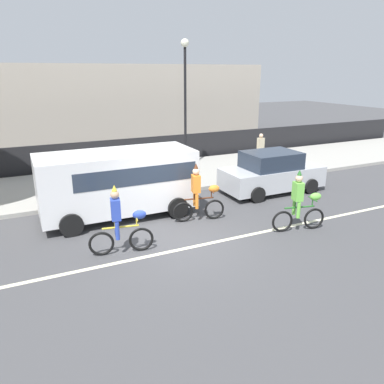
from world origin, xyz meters
name	(u,v)px	position (x,y,z in m)	size (l,w,h in m)	color
ground_plane	(182,241)	(0.00, 0.00, 0.00)	(80.00, 80.00, 0.00)	#424244
road_centre_line	(189,248)	(0.00, -0.50, 0.00)	(36.00, 0.14, 0.01)	beige
sidewalk_curb	(122,181)	(0.00, 6.50, 0.07)	(60.00, 5.00, 0.15)	#9E9B93
fence_line	(106,154)	(0.00, 9.40, 0.70)	(40.00, 0.08, 1.40)	black
building_backdrop	(49,104)	(-1.65, 18.00, 2.54)	(28.00, 8.00, 5.07)	#B2A899
parade_cyclist_cobalt	(121,224)	(-1.74, -0.01, 0.84)	(1.71, 0.53, 1.92)	black
parade_cyclist_orange	(199,196)	(1.14, 1.18, 0.84)	(1.70, 0.54, 1.92)	black
parade_cyclist_lime	(300,204)	(3.52, -0.84, 0.84)	(1.69, 0.56, 1.92)	black
parked_van_white	(120,179)	(-1.03, 2.70, 1.28)	(5.00, 2.22, 2.18)	white
parked_car_silver	(272,173)	(5.11, 2.68, 0.78)	(4.10, 1.92, 1.64)	#B7BABF
street_lamp_post	(185,86)	(3.31, 7.03, 3.99)	(0.36, 0.36, 5.86)	black
pedestrian_onlooker	(260,149)	(6.83, 5.91, 1.01)	(0.32, 0.20, 1.62)	#33333D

